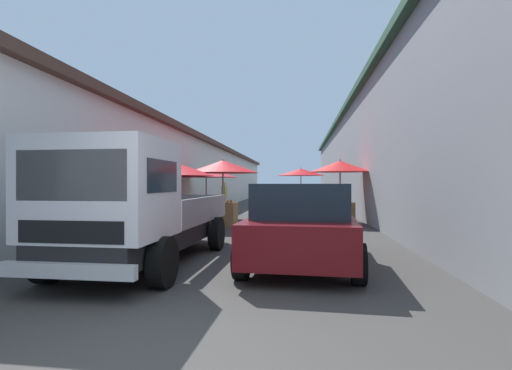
# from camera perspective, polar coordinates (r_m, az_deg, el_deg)

# --- Properties ---
(ground) EXTENTS (90.00, 90.00, 0.00)m
(ground) POSITION_cam_1_polar(r_m,az_deg,el_deg) (16.30, 2.32, -4.88)
(ground) COLOR #3D3A38
(building_left_whitewash) EXTENTS (49.80, 7.50, 3.80)m
(building_left_whitewash) POSITION_cam_1_polar(r_m,az_deg,el_deg) (20.23, -17.67, 1.51)
(building_left_whitewash) COLOR silver
(building_left_whitewash) RESTS_ON ground
(building_right_concrete) EXTENTS (49.80, 7.50, 5.37)m
(building_right_concrete) POSITION_cam_1_polar(r_m,az_deg,el_deg) (19.41, 24.29, 3.87)
(building_right_concrete) COLOR gray
(building_right_concrete) RESTS_ON ground
(fruit_stall_mid_lane) EXTENTS (2.65, 2.65, 2.18)m
(fruit_stall_mid_lane) POSITION_cam_1_polar(r_m,az_deg,el_deg) (10.07, -13.64, 1.66)
(fruit_stall_mid_lane) COLOR #9E9EA3
(fruit_stall_mid_lane) RESTS_ON ground
(fruit_stall_far_right) EXTENTS (2.44, 2.44, 2.32)m
(fruit_stall_far_right) POSITION_cam_1_polar(r_m,az_deg,el_deg) (12.97, -4.90, 1.64)
(fruit_stall_far_right) COLOR #9E9EA3
(fruit_stall_far_right) RESTS_ON ground
(fruit_stall_far_left) EXTENTS (2.27, 2.27, 2.36)m
(fruit_stall_far_left) POSITION_cam_1_polar(r_m,az_deg,el_deg) (14.37, 12.62, 1.77)
(fruit_stall_far_left) COLOR #9E9EA3
(fruit_stall_far_left) RESTS_ON ground
(fruit_stall_near_left) EXTENTS (2.62, 2.62, 2.16)m
(fruit_stall_near_left) POSITION_cam_1_polar(r_m,az_deg,el_deg) (15.83, -7.46, 1.07)
(fruit_stall_near_left) COLOR #9E9EA3
(fruit_stall_near_left) RESTS_ON ground
(fruit_stall_near_right) EXTENTS (2.81, 2.81, 2.41)m
(fruit_stall_near_right) POSITION_cam_1_polar(r_m,az_deg,el_deg) (22.68, 6.71, 1.42)
(fruit_stall_near_right) COLOR #9E9EA3
(fruit_stall_near_right) RESTS_ON ground
(hatchback_car) EXTENTS (4.01, 2.13, 1.45)m
(hatchback_car) POSITION_cam_1_polar(r_m,az_deg,el_deg) (6.95, 7.14, -5.69)
(hatchback_car) COLOR #600F14
(hatchback_car) RESTS_ON ground
(delivery_truck) EXTENTS (4.96, 2.07, 2.08)m
(delivery_truck) POSITION_cam_1_polar(r_m,az_deg,el_deg) (6.42, -18.81, -3.48)
(delivery_truck) COLOR black
(delivery_truck) RESTS_ON ground
(vendor_by_crates) EXTENTS (0.58, 0.36, 1.55)m
(vendor_by_crates) POSITION_cam_1_polar(r_m,az_deg,el_deg) (18.68, -4.83, -1.52)
(vendor_by_crates) COLOR #665B4C
(vendor_by_crates) RESTS_ON ground
(plastic_stool) EXTENTS (0.30, 0.30, 0.43)m
(plastic_stool) POSITION_cam_1_polar(r_m,az_deg,el_deg) (9.33, -19.08, -6.72)
(plastic_stool) COLOR #194CB2
(plastic_stool) RESTS_ON ground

